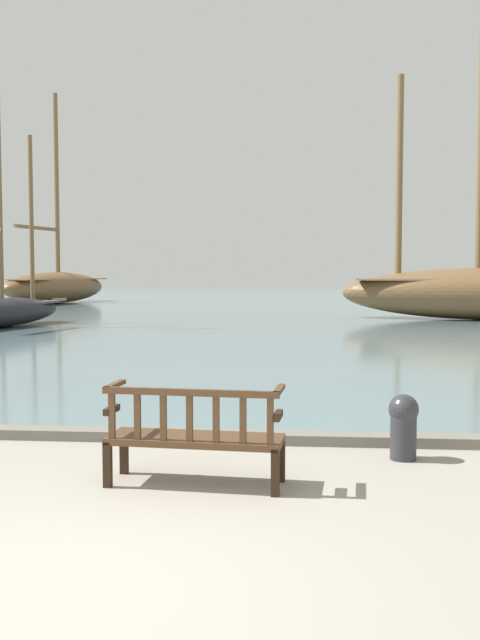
% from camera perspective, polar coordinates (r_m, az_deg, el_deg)
% --- Properties ---
extents(ground_plane, '(160.00, 160.00, 0.00)m').
position_cam_1_polar(ground_plane, '(4.86, -14.47, -19.91)').
color(ground_plane, gray).
extents(harbor_water, '(100.00, 80.00, 0.08)m').
position_cam_1_polar(harbor_water, '(48.25, 3.19, 1.52)').
color(harbor_water, slate).
rests_on(harbor_water, ground).
extents(quay_edge_kerb, '(40.00, 0.30, 0.12)m').
position_cam_1_polar(quay_edge_kerb, '(8.39, -5.59, -9.19)').
color(quay_edge_kerb, slate).
rests_on(quay_edge_kerb, ground).
extents(park_bench, '(1.64, 0.66, 0.92)m').
position_cam_1_polar(park_bench, '(6.58, -3.66, -9.15)').
color(park_bench, black).
rests_on(park_bench, ground).
extents(sailboat_mid_starboard, '(5.20, 10.18, 12.79)m').
position_cam_1_polar(sailboat_mid_starboard, '(45.38, -14.51, 2.68)').
color(sailboat_mid_starboard, brown).
rests_on(sailboat_mid_starboard, harbor_water).
extents(mooring_bollard, '(0.31, 0.31, 0.68)m').
position_cam_1_polar(mooring_bollard, '(7.67, 12.95, -8.06)').
color(mooring_bollard, '#2D2D33').
rests_on(mooring_bollard, ground).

